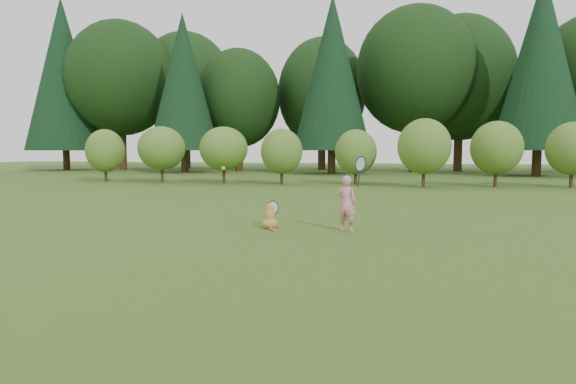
% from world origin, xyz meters
% --- Properties ---
extents(ground, '(100.00, 100.00, 0.00)m').
position_xyz_m(ground, '(0.00, 0.00, 0.00)').
color(ground, '#304F16').
rests_on(ground, ground).
extents(shrub_row, '(28.00, 3.00, 2.80)m').
position_xyz_m(shrub_row, '(0.00, 13.00, 1.40)').
color(shrub_row, '#496720').
rests_on(shrub_row, ground).
extents(woodland_backdrop, '(48.00, 10.00, 15.00)m').
position_xyz_m(woodland_backdrop, '(0.00, 23.00, 7.50)').
color(woodland_backdrop, black).
rests_on(woodland_backdrop, ground).
extents(child, '(0.61, 0.42, 1.53)m').
position_xyz_m(child, '(1.30, 0.83, 0.54)').
color(child, pink).
rests_on(child, ground).
extents(cat, '(0.41, 0.64, 0.65)m').
position_xyz_m(cat, '(-0.15, 0.80, 0.25)').
color(cat, '#B66C23').
rests_on(cat, ground).
extents(tennis_ball, '(0.07, 0.07, 0.07)m').
position_xyz_m(tennis_ball, '(-0.90, 0.36, 1.15)').
color(tennis_ball, '#C9E51B').
rests_on(tennis_ball, ground).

